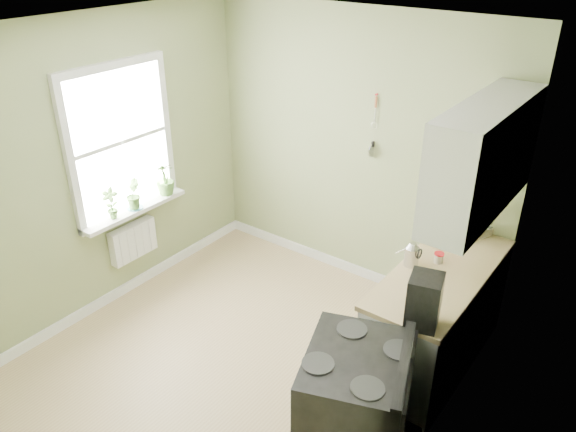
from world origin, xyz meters
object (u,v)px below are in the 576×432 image
Objects in this scene: kettle at (412,254)px; coffee_maker at (424,302)px; stove at (355,411)px; stand_mixer at (475,217)px.

coffee_maker is (0.37, -0.63, 0.08)m from kettle.
stove is at bearing -79.27° from kettle.
stand_mixer is at bearing 96.44° from coffee_maker.
coffee_maker reaches higher than kettle.
coffee_maker reaches higher than stove.
coffee_maker is (0.15, 0.57, 0.61)m from stove.
stove is 2.87× the size of coffee_maker.
stand_mixer is at bearing 74.53° from kettle.
stand_mixer is (-0.01, 1.97, 0.60)m from stove.
stove is 1.33m from kettle.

